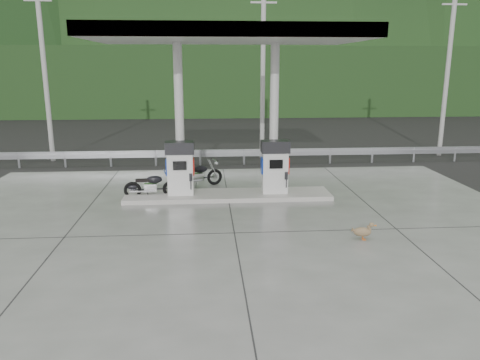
{
  "coord_description": "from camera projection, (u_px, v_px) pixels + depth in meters",
  "views": [
    {
      "loc": [
        -0.72,
        -12.91,
        4.44
      ],
      "look_at": [
        0.3,
        1.0,
        1.0
      ],
      "focal_mm": 35.0,
      "sensor_mm": 36.0,
      "label": 1
    }
  ],
  "objects": [
    {
      "name": "forested_hills",
      "position": [
        210.0,
        95.0,
        71.71
      ],
      "size": [
        100.0,
        40.0,
        140.0
      ],
      "primitive_type": null,
      "color": "black",
      "rests_on": "ground"
    },
    {
      "name": "gas_pump_right",
      "position": [
        275.0,
        167.0,
        15.89
      ],
      "size": [
        0.95,
        0.55,
        1.8
      ],
      "primitive_type": null,
      "color": "silver",
      "rests_on": "pump_island"
    },
    {
      "name": "duck",
      "position": [
        362.0,
        232.0,
        12.13
      ],
      "size": [
        0.58,
        0.26,
        0.4
      ],
      "primitive_type": null,
      "rotation": [
        0.0,
        0.0,
        -0.18
      ],
      "color": "brown",
      "rests_on": "forecourt_apron"
    },
    {
      "name": "tree_band",
      "position": [
        213.0,
        81.0,
        41.95
      ],
      "size": [
        80.0,
        6.0,
        6.0
      ],
      "primitive_type": "cube",
      "color": "black",
      "rests_on": "ground"
    },
    {
      "name": "forecourt_apron",
      "position": [
        232.0,
        221.0,
        13.61
      ],
      "size": [
        18.0,
        14.0,
        0.02
      ],
      "primitive_type": "cube",
      "color": "slate",
      "rests_on": "ground"
    },
    {
      "name": "ground",
      "position": [
        232.0,
        222.0,
        13.61
      ],
      "size": [
        160.0,
        160.0,
        0.0
      ],
      "primitive_type": "plane",
      "color": "black",
      "rests_on": "ground"
    },
    {
      "name": "utility_pole_b",
      "position": [
        263.0,
        75.0,
        22.0
      ],
      "size": [
        0.22,
        0.22,
        8.0
      ],
      "primitive_type": "cylinder",
      "color": "#989893",
      "rests_on": "ground"
    },
    {
      "name": "motorcycle_right",
      "position": [
        198.0,
        175.0,
        17.34
      ],
      "size": [
        1.89,
        1.26,
        0.86
      ],
      "primitive_type": null,
      "rotation": [
        0.0,
        0.0,
        0.42
      ],
      "color": "black",
      "rests_on": "forecourt_apron"
    },
    {
      "name": "canopy_column_right",
      "position": [
        274.0,
        118.0,
        15.9
      ],
      "size": [
        0.3,
        0.3,
        5.0
      ],
      "primitive_type": "cylinder",
      "color": "silver",
      "rests_on": "pump_island"
    },
    {
      "name": "gas_pump_left",
      "position": [
        180.0,
        168.0,
        15.67
      ],
      "size": [
        0.95,
        0.55,
        1.8
      ],
      "primitive_type": null,
      "color": "silver",
      "rests_on": "pump_island"
    },
    {
      "name": "utility_pole_a",
      "position": [
        45.0,
        75.0,
        21.29
      ],
      "size": [
        0.22,
        0.22,
        8.0
      ],
      "primitive_type": "cylinder",
      "color": "#989893",
      "rests_on": "ground"
    },
    {
      "name": "utility_pole_c",
      "position": [
        447.0,
        74.0,
        22.64
      ],
      "size": [
        0.22,
        0.22,
        8.0
      ],
      "primitive_type": "cylinder",
      "color": "#989893",
      "rests_on": "ground"
    },
    {
      "name": "motorcycle_left",
      "position": [
        152.0,
        186.0,
        15.89
      ],
      "size": [
        1.79,
        0.64,
        0.84
      ],
      "primitive_type": null,
      "rotation": [
        0.0,
        0.0,
        0.05
      ],
      "color": "black",
      "rests_on": "forecourt_apron"
    },
    {
      "name": "canopy_roof",
      "position": [
        227.0,
        35.0,
        14.75
      ],
      "size": [
        8.5,
        5.0,
        0.4
      ],
      "primitive_type": "cube",
      "color": "silver",
      "rests_on": "canopy_column_left"
    },
    {
      "name": "road",
      "position": [
        220.0,
        151.0,
        24.75
      ],
      "size": [
        60.0,
        7.0,
        0.01
      ],
      "primitive_type": "cube",
      "color": "black",
      "rests_on": "ground"
    },
    {
      "name": "pump_island",
      "position": [
        228.0,
        195.0,
        16.01
      ],
      "size": [
        7.0,
        1.4,
        0.15
      ],
      "primitive_type": "cube",
      "color": "#9B9790",
      "rests_on": "forecourt_apron"
    },
    {
      "name": "canopy_column_left",
      "position": [
        179.0,
        119.0,
        15.67
      ],
      "size": [
        0.3,
        0.3,
        5.0
      ],
      "primitive_type": "cylinder",
      "color": "silver",
      "rests_on": "pump_island"
    },
    {
      "name": "guardrail",
      "position": [
        222.0,
        150.0,
        21.19
      ],
      "size": [
        26.0,
        0.16,
        1.42
      ],
      "primitive_type": null,
      "color": "#989BA0",
      "rests_on": "ground"
    }
  ]
}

